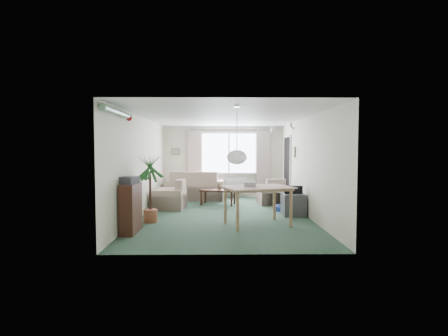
{
  "coord_description": "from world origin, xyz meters",
  "views": [
    {
      "loc": [
        -0.11,
        -8.55,
        1.61
      ],
      "look_at": [
        0.0,
        0.3,
        1.15
      ],
      "focal_mm": 28.0,
      "sensor_mm": 36.0,
      "label": 1
    }
  ],
  "objects_px": {
    "armchair_corner": "(273,191)",
    "tv_cube": "(293,205)",
    "bookshelf": "(131,208)",
    "pet_bed": "(286,208)",
    "sofa": "(195,185)",
    "houseplant": "(150,188)",
    "coffee_table": "(218,197)",
    "armchair_left": "(169,194)",
    "dining_table": "(257,206)"
  },
  "relations": [
    {
      "from": "armchair_corner",
      "to": "coffee_table",
      "type": "xyz_separation_m",
      "value": [
        -1.63,
        -0.11,
        -0.16
      ]
    },
    {
      "from": "armchair_corner",
      "to": "bookshelf",
      "type": "height_order",
      "value": "bookshelf"
    },
    {
      "from": "sofa",
      "to": "armchair_corner",
      "type": "xyz_separation_m",
      "value": [
        2.38,
        -1.0,
        -0.08
      ]
    },
    {
      "from": "coffee_table",
      "to": "pet_bed",
      "type": "xyz_separation_m",
      "value": [
        1.81,
        -1.0,
        -0.16
      ]
    },
    {
      "from": "coffee_table",
      "to": "armchair_left",
      "type": "bearing_deg",
      "value": -152.16
    },
    {
      "from": "armchair_corner",
      "to": "tv_cube",
      "type": "relative_size",
      "value": 1.47
    },
    {
      "from": "houseplant",
      "to": "tv_cube",
      "type": "distance_m",
      "value": 3.48
    },
    {
      "from": "armchair_corner",
      "to": "coffee_table",
      "type": "height_order",
      "value": "armchair_corner"
    },
    {
      "from": "dining_table",
      "to": "bookshelf",
      "type": "bearing_deg",
      "value": -165.91
    },
    {
      "from": "tv_cube",
      "to": "bookshelf",
      "type": "bearing_deg",
      "value": -154.16
    },
    {
      "from": "tv_cube",
      "to": "pet_bed",
      "type": "height_order",
      "value": "tv_cube"
    },
    {
      "from": "bookshelf",
      "to": "tv_cube",
      "type": "bearing_deg",
      "value": 26.19
    },
    {
      "from": "bookshelf",
      "to": "houseplant",
      "type": "height_order",
      "value": "houseplant"
    },
    {
      "from": "sofa",
      "to": "houseplant",
      "type": "bearing_deg",
      "value": 81.79
    },
    {
      "from": "sofa",
      "to": "armchair_corner",
      "type": "bearing_deg",
      "value": 160.75
    },
    {
      "from": "armchair_corner",
      "to": "tv_cube",
      "type": "xyz_separation_m",
      "value": [
        0.22,
        -1.82,
        -0.12
      ]
    },
    {
      "from": "houseplant",
      "to": "pet_bed",
      "type": "height_order",
      "value": "houseplant"
    },
    {
      "from": "coffee_table",
      "to": "tv_cube",
      "type": "xyz_separation_m",
      "value": [
        1.86,
        -1.71,
        0.04
      ]
    },
    {
      "from": "armchair_left",
      "to": "coffee_table",
      "type": "distance_m",
      "value": 1.53
    },
    {
      "from": "coffee_table",
      "to": "bookshelf",
      "type": "distance_m",
      "value": 3.83
    },
    {
      "from": "dining_table",
      "to": "pet_bed",
      "type": "height_order",
      "value": "dining_table"
    },
    {
      "from": "sofa",
      "to": "bookshelf",
      "type": "relative_size",
      "value": 1.92
    },
    {
      "from": "bookshelf",
      "to": "houseplant",
      "type": "distance_m",
      "value": 1.01
    },
    {
      "from": "armchair_corner",
      "to": "tv_cube",
      "type": "bearing_deg",
      "value": 91.08
    },
    {
      "from": "sofa",
      "to": "dining_table",
      "type": "distance_m",
      "value": 4.22
    },
    {
      "from": "armchair_corner",
      "to": "tv_cube",
      "type": "height_order",
      "value": "armchair_corner"
    },
    {
      "from": "houseplant",
      "to": "armchair_corner",
      "type": "bearing_deg",
      "value": 39.68
    },
    {
      "from": "bookshelf",
      "to": "pet_bed",
      "type": "xyz_separation_m",
      "value": [
        3.49,
        2.43,
        -0.42
      ]
    },
    {
      "from": "sofa",
      "to": "pet_bed",
      "type": "bearing_deg",
      "value": 143.96
    },
    {
      "from": "sofa",
      "to": "dining_table",
      "type": "xyz_separation_m",
      "value": [
        1.61,
        -3.9,
        -0.06
      ]
    },
    {
      "from": "bookshelf",
      "to": "dining_table",
      "type": "distance_m",
      "value": 2.62
    },
    {
      "from": "sofa",
      "to": "houseplant",
      "type": "relative_size",
      "value": 1.2
    },
    {
      "from": "armchair_left",
      "to": "coffee_table",
      "type": "xyz_separation_m",
      "value": [
        1.34,
        0.71,
        -0.18
      ]
    },
    {
      "from": "sofa",
      "to": "armchair_corner",
      "type": "height_order",
      "value": "sofa"
    },
    {
      "from": "sofa",
      "to": "houseplant",
      "type": "height_order",
      "value": "houseplant"
    },
    {
      "from": "armchair_corner",
      "to": "bookshelf",
      "type": "relative_size",
      "value": 0.9
    },
    {
      "from": "dining_table",
      "to": "tv_cube",
      "type": "relative_size",
      "value": 2.21
    },
    {
      "from": "armchair_corner",
      "to": "armchair_left",
      "type": "height_order",
      "value": "armchair_left"
    },
    {
      "from": "dining_table",
      "to": "tv_cube",
      "type": "distance_m",
      "value": 1.49
    },
    {
      "from": "sofa",
      "to": "armchair_left",
      "type": "xyz_separation_m",
      "value": [
        -0.59,
        -1.82,
        -0.06
      ]
    },
    {
      "from": "armchair_corner",
      "to": "houseplant",
      "type": "xyz_separation_m",
      "value": [
        -3.12,
        -2.59,
        0.39
      ]
    },
    {
      "from": "armchair_left",
      "to": "bookshelf",
      "type": "distance_m",
      "value": 2.74
    },
    {
      "from": "tv_cube",
      "to": "houseplant",
      "type": "bearing_deg",
      "value": -167.06
    },
    {
      "from": "houseplant",
      "to": "tv_cube",
      "type": "bearing_deg",
      "value": 13.05
    },
    {
      "from": "sofa",
      "to": "dining_table",
      "type": "bearing_deg",
      "value": 115.83
    },
    {
      "from": "coffee_table",
      "to": "bookshelf",
      "type": "relative_size",
      "value": 1.04
    },
    {
      "from": "armchair_left",
      "to": "tv_cube",
      "type": "bearing_deg",
      "value": 76.74
    },
    {
      "from": "tv_cube",
      "to": "coffee_table",
      "type": "bearing_deg",
      "value": 137.3
    },
    {
      "from": "sofa",
      "to": "bookshelf",
      "type": "xyz_separation_m",
      "value": [
        -0.93,
        -4.54,
        0.02
      ]
    },
    {
      "from": "armchair_left",
      "to": "armchair_corner",
      "type": "bearing_deg",
      "value": 109.44
    }
  ]
}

